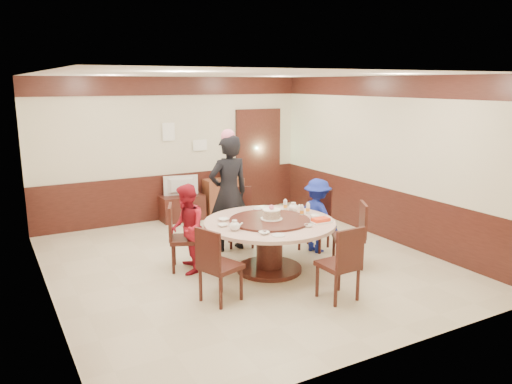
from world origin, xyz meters
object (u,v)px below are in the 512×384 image
person_blue (317,215)px  birthday_cake (271,214)px  person_standing (229,193)px  tv_stand (182,208)px  television (181,186)px  thermos (224,169)px  shrimp_platter (321,220)px  banquet_table (269,236)px  side_cabinet (223,196)px  person_red (187,229)px

person_blue → birthday_cake: size_ratio=3.79×
person_standing → tv_stand: person_standing is taller
television → thermos: (0.95, 0.03, 0.24)m
shrimp_platter → person_blue: bearing=56.6°
person_standing → thermos: bearing=-115.4°
shrimp_platter → tv_stand: bearing=101.3°
person_standing → thermos: person_standing is taller
banquet_table → birthday_cake: size_ratio=5.97×
person_blue → thermos: 2.90m
tv_stand → person_blue: bearing=-66.4°
side_cabinet → person_blue: bearing=-83.7°
banquet_table → birthday_cake: 0.32m
television → person_blue: bearing=124.8°
person_red → person_standing: bearing=140.9°
person_blue → television: person_blue is taller
person_red → thermos: size_ratio=3.40×
shrimp_platter → thermos: 3.66m
person_blue → side_cabinet: bearing=-7.8°
birthday_cake → side_cabinet: 3.37m
birthday_cake → tv_stand: bearing=92.7°
person_standing → birthday_cake: person_standing is taller
shrimp_platter → tv_stand: (-0.72, 3.62, -0.53)m
person_standing → person_red: 1.18m
thermos → person_blue: bearing=-84.2°
birthday_cake → side_cabinet: size_ratio=0.40×
thermos → person_standing: bearing=-113.5°
shrimp_platter → side_cabinet: (0.20, 3.65, -0.40)m
birthday_cake → side_cabinet: birthday_cake is taller
person_red → birthday_cake: 1.23m
person_standing → television: (-0.03, 2.07, -0.25)m
side_cabinet → thermos: (0.02, 0.00, 0.56)m
person_blue → thermos: person_blue is taller
banquet_table → shrimp_platter: shrimp_platter is taller
banquet_table → television: television is taller
banquet_table → person_standing: person_standing is taller
birthday_cake → banquet_table: bearing=169.1°
birthday_cake → shrimp_platter: bearing=-35.2°
person_standing → birthday_cake: bearing=94.1°
person_standing → birthday_cake: size_ratio=5.97×
person_standing → side_cabinet: bearing=-114.9°
tv_stand → thermos: thermos is taller
tv_stand → birthday_cake: bearing=-87.3°
banquet_table → television: size_ratio=2.78×
tv_stand → television: bearing=0.0°
birthday_cake → television: birthday_cake is taller
person_blue → side_cabinet: 2.90m
person_blue → shrimp_platter: 0.96m
side_cabinet → tv_stand: bearing=-178.1°
person_red → person_blue: person_red is taller
person_red → side_cabinet: person_red is taller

